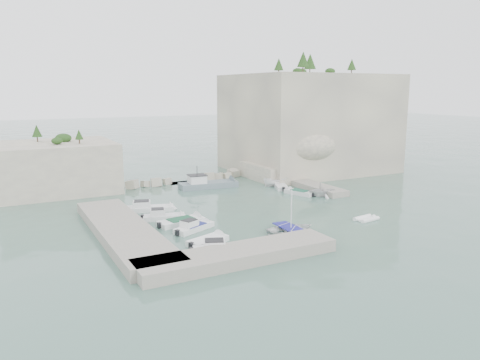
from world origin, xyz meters
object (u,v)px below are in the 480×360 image
tender_east_b (299,194)px  motorboat_f (224,254)px  motorboat_e (208,244)px  motorboat_d (194,230)px  motorboat_b (164,219)px  inflatable_dinghy (366,220)px  tender_east_d (276,186)px  work_boat (208,188)px  motorboat_c (181,224)px  tender_east_c (281,188)px  rowboat (291,233)px  motorboat_a (149,211)px  tender_east_a (322,196)px

tender_east_b → motorboat_f: bearing=109.4°
motorboat_e → motorboat_d: bearing=64.3°
motorboat_d → motorboat_f: same height
motorboat_b → motorboat_d: size_ratio=0.98×
tender_east_b → inflatable_dinghy: bearing=155.9°
tender_east_d → work_boat: size_ratio=0.44×
inflatable_dinghy → motorboat_d: bearing=156.0°
motorboat_c → tender_east_b: 20.83m
tender_east_c → work_boat: bearing=82.8°
motorboat_d → tender_east_c: 23.80m
motorboat_f → tender_east_d: size_ratio=1.46×
motorboat_b → rowboat: bearing=-31.0°
motorboat_c → motorboat_d: size_ratio=1.08×
tender_east_d → work_boat: (-9.64, 3.70, 0.00)m
motorboat_b → motorboat_d: 5.64m
tender_east_c → work_boat: size_ratio=0.51×
motorboat_a → motorboat_c: size_ratio=1.15×
motorboat_c → motorboat_a: bearing=91.6°
inflatable_dinghy → motorboat_f: bearing=179.3°
tender_east_d → rowboat: bearing=160.4°
motorboat_d → work_boat: size_ratio=0.54×
rowboat → motorboat_f: bearing=106.5°
motorboat_d → tender_east_b: (19.55, 8.77, 0.00)m
rowboat → work_boat: work_boat is taller
motorboat_c → work_boat: 19.35m
tender_east_a → tender_east_d: (-1.77, 8.91, 0.00)m
motorboat_d → rowboat: bearing=-57.2°
tender_east_c → tender_east_d: tender_east_d is taller
inflatable_dinghy → motorboat_c: bearing=148.9°
motorboat_c → tender_east_c: same height
motorboat_f → tender_east_d: tender_east_d is taller
motorboat_c → motorboat_e: same height
motorboat_f → work_boat: 28.77m
motorboat_c → tender_east_c: (19.94, 10.82, 0.00)m
tender_east_a → tender_east_d: bearing=27.5°
motorboat_d → inflatable_dinghy: 19.42m
rowboat → work_boat: bearing=-2.3°
motorboat_e → rowboat: size_ratio=0.86×
inflatable_dinghy → work_boat: (-8.44, 24.54, 0.00)m
motorboat_f → rowboat: bearing=38.0°
motorboat_c → tender_east_b: bearing=7.6°
motorboat_c → inflatable_dinghy: bearing=-32.8°
motorboat_f → tender_east_c: size_ratio=1.24×
rowboat → tender_east_a: 17.62m
inflatable_dinghy → tender_east_c: (0.94, 19.15, 0.00)m
tender_east_c → motorboat_d: bearing=147.5°
motorboat_e → motorboat_a: bearing=75.4°
motorboat_c → motorboat_f: size_ratio=0.92×
motorboat_d → motorboat_e: motorboat_d is taller
motorboat_a → motorboat_c: 7.31m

